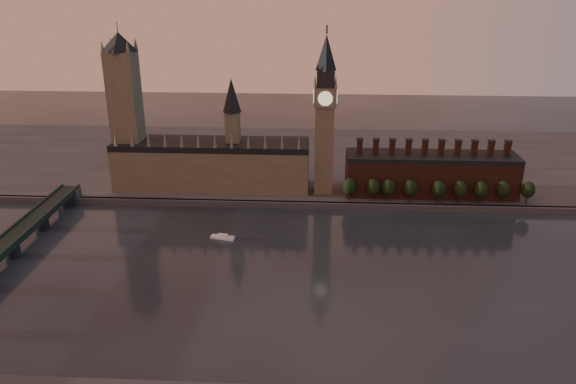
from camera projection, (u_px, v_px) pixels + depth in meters
name	position (u px, v px, depth m)	size (l,w,h in m)	color
ground	(303.00, 280.00, 274.89)	(900.00, 900.00, 0.00)	black
north_bank	(310.00, 162.00, 439.59)	(900.00, 182.00, 4.00)	#4C4C52
palace_of_westminster	(213.00, 162.00, 376.91)	(130.00, 30.30, 74.00)	#786F55
victoria_tower	(126.00, 106.00, 366.01)	(24.00, 24.00, 108.00)	#786F55
big_ben	(325.00, 114.00, 355.78)	(15.00, 15.00, 107.00)	#786F55
chimney_block	(430.00, 174.00, 366.63)	(110.00, 25.00, 37.00)	#50281E
embankment_tree_0	(349.00, 186.00, 356.81)	(8.60, 8.60, 14.88)	black
embankment_tree_1	(373.00, 187.00, 355.91)	(8.60, 8.60, 14.88)	black
embankment_tree_2	(389.00, 187.00, 355.10)	(8.60, 8.60, 14.88)	black
embankment_tree_3	(410.00, 188.00, 354.20)	(8.60, 8.60, 14.88)	black
embankment_tree_4	(439.00, 189.00, 352.85)	(8.60, 8.60, 14.88)	black
embankment_tree_5	(460.00, 189.00, 352.70)	(8.60, 8.60, 14.88)	black
embankment_tree_6	(481.00, 190.00, 351.71)	(8.60, 8.60, 14.88)	black
embankment_tree_7	(503.00, 189.00, 352.57)	(8.60, 8.60, 14.88)	black
embankment_tree_8	(528.00, 190.00, 351.32)	(8.60, 8.60, 14.88)	black
river_boat	(223.00, 237.00, 316.96)	(14.07, 6.25, 2.72)	silver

